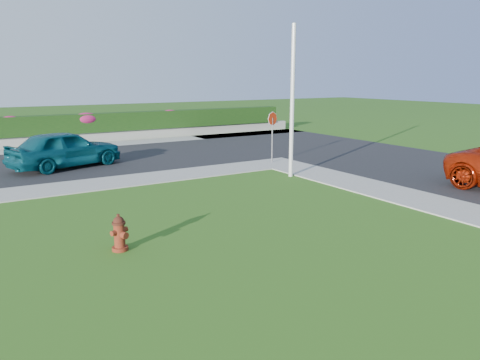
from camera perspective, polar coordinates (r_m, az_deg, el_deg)
ground at (r=10.17m, az=2.63°, el=-9.61°), size 120.00×120.00×0.00m
street_right at (r=21.30m, az=23.73°, el=1.11°), size 8.00×32.00×0.04m
curb_corner at (r=21.16m, az=4.57°, el=2.07°), size 2.00×2.00×0.04m
sidewalk_beyond at (r=27.38m, az=-22.31°, el=3.54°), size 34.00×2.00×0.04m
retaining_wall at (r=28.82m, az=-22.86°, el=4.46°), size 34.00×0.40×0.60m
hedge at (r=28.82m, az=-23.04°, el=6.15°), size 32.00×0.90×1.10m
fire_hydrant at (r=10.85m, az=-14.47°, el=-6.31°), size 0.44×0.42×0.85m
sedan_teal at (r=21.18m, az=-20.55°, el=3.57°), size 5.04×3.21×1.60m
utility_pole at (r=18.11m, az=6.39°, el=9.39°), size 0.16×0.16×5.75m
stop_sign at (r=21.04m, az=3.97°, el=6.64°), size 0.61×0.19×2.32m
flower_clump_d at (r=28.50m, az=-26.22°, el=6.48°), size 1.08×0.70×0.54m
flower_clump_e at (r=29.18m, az=-18.23°, el=7.10°), size 1.44×0.92×0.72m
flower_clump_f at (r=30.85m, az=-8.55°, el=7.97°), size 1.09×0.70×0.54m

